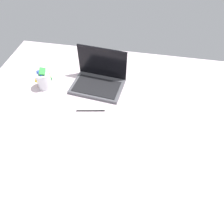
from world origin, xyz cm
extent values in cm
cube|color=silver|center=(0.00, 0.00, 9.00)|extent=(180.00, 140.00, 18.00)
cube|color=#4C4C51|center=(-15.51, 24.17, 19.00)|extent=(35.25, 26.36, 2.00)
cube|color=black|center=(-15.67, 22.68, 20.20)|extent=(30.64, 19.98, 0.40)
cube|color=black|center=(-14.34, 35.11, 30.50)|extent=(32.92, 4.49, 21.00)
cylinder|color=silver|center=(-49.61, 18.66, 23.50)|extent=(9.00, 9.00, 11.00)
cube|color=yellow|center=(-49.30, 19.32, 21.07)|extent=(6.07, 6.18, 4.29)
cube|color=#268C33|center=(-48.99, 20.61, 22.81)|extent=(8.06, 8.21, 6.80)
cube|color=yellow|center=(-51.45, 18.63, 24.55)|extent=(7.08, 5.41, 6.24)
cube|color=yellow|center=(-48.46, 20.83, 26.30)|extent=(6.44, 6.67, 4.88)
cube|color=blue|center=(-49.85, 19.34, 28.04)|extent=(7.84, 7.66, 5.73)
cube|color=#268C33|center=(-49.37, 19.00, 29.78)|extent=(5.36, 6.39, 5.58)
cube|color=black|center=(-14.84, 2.90, 18.30)|extent=(16.81, 3.76, 0.60)
camera|label=1|loc=(13.40, -78.60, 114.18)|focal=34.38mm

